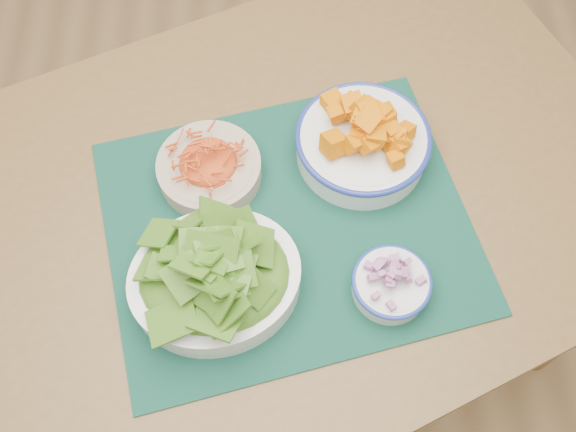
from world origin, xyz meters
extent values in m
cube|color=brown|center=(0.31, 0.29, 0.73)|extent=(1.50, 1.28, 0.04)
cylinder|color=brown|center=(0.70, 0.85, 0.35)|extent=(0.06, 0.06, 0.71)
cube|color=black|center=(0.33, 0.23, 0.75)|extent=(0.67, 0.59, 0.00)
cylinder|color=tan|center=(0.21, 0.33, 0.77)|extent=(0.19, 0.19, 0.04)
ellipsoid|color=#E5521C|center=(0.21, 0.33, 0.81)|extent=(0.15, 0.15, 0.03)
cylinder|color=white|center=(0.46, 0.36, 0.78)|extent=(0.24, 0.24, 0.06)
torus|color=navy|center=(0.46, 0.36, 0.81)|extent=(0.23, 0.23, 0.01)
ellipsoid|color=orange|center=(0.46, 0.36, 0.84)|extent=(0.19, 0.19, 0.06)
ellipsoid|color=#2C5E11|center=(0.22, 0.13, 0.84)|extent=(0.23, 0.19, 0.07)
cylinder|color=silver|center=(0.48, 0.11, 0.77)|extent=(0.15, 0.15, 0.04)
torus|color=#203896|center=(0.48, 0.11, 0.79)|extent=(0.12, 0.12, 0.01)
ellipsoid|color=#790C54|center=(0.48, 0.11, 0.80)|extent=(0.10, 0.10, 0.02)
camera|label=1|loc=(0.32, -0.23, 1.69)|focal=40.00mm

